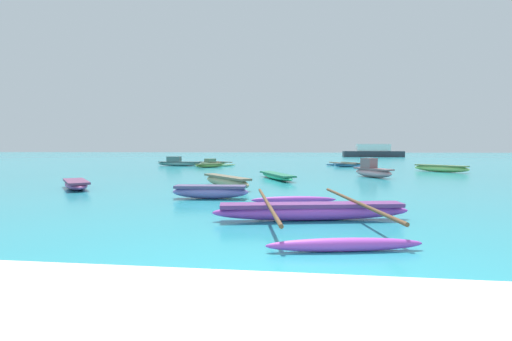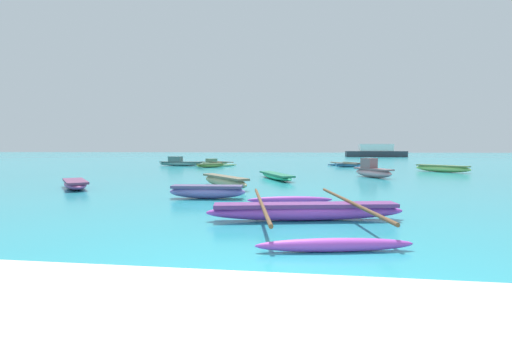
# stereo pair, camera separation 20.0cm
# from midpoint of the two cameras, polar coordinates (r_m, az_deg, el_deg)

# --- Properties ---
(ground_plane) EXTENTS (240.00, 240.00, 0.00)m
(ground_plane) POSITION_cam_midpoint_polar(r_m,az_deg,el_deg) (3.14, 4.66, -24.99)
(ground_plane) COLOR teal
(moored_boat_0) EXTENTS (2.20, 2.19, 0.30)m
(moored_boat_0) POSITION_cam_midpoint_polar(r_m,az_deg,el_deg) (27.13, -7.96, 0.87)
(moored_boat_0) COLOR #7FA64A
(moored_boat_0) RESTS_ON ground_plane
(moored_boat_1) EXTENTS (1.83, 2.50, 1.00)m
(moored_boat_1) POSITION_cam_midpoint_polar(r_m,az_deg,el_deg) (18.74, 18.51, -0.00)
(moored_boat_1) COLOR pink
(moored_boat_1) RESTS_ON ground_plane
(moored_boat_2) EXTENTS (2.32, 0.67, 0.40)m
(moored_boat_2) POSITION_cam_midpoint_polar(r_m,az_deg,el_deg) (10.35, -8.17, -3.43)
(moored_boat_2) COLOR #816EBB
(moored_boat_2) RESTS_ON ground_plane
(moored_boat_3) EXTENTS (2.49, 2.91, 0.45)m
(moored_boat_3) POSITION_cam_midpoint_polar(r_m,az_deg,el_deg) (13.19, -5.44, -1.76)
(moored_boat_3) COLOR tan
(moored_boat_3) RESTS_ON ground_plane
(moored_boat_4) EXTENTS (3.32, 4.55, 0.35)m
(moored_boat_4) POSITION_cam_midpoint_polar(r_m,az_deg,el_deg) (28.68, 14.91, 0.92)
(moored_boat_4) COLOR teal
(moored_boat_4) RESTS_ON ground_plane
(moored_boat_5) EXTENTS (4.16, 3.83, 0.62)m
(moored_boat_5) POSITION_cam_midpoint_polar(r_m,az_deg,el_deg) (29.97, -7.40, 1.21)
(moored_boat_5) COLOR #92CA93
(moored_boat_5) RESTS_ON ground_plane
(moored_boat_6) EXTENTS (3.90, 0.92, 0.81)m
(moored_boat_6) POSITION_cam_midpoint_polar(r_m,az_deg,el_deg) (29.83, -12.97, 1.29)
(moored_boat_6) COLOR #6FA3A2
(moored_boat_6) RESTS_ON ground_plane
(moored_boat_7) EXTENTS (2.12, 3.91, 0.29)m
(moored_boat_7) POSITION_cam_midpoint_polar(r_m,az_deg,el_deg) (16.66, 3.08, -0.89)
(moored_boat_7) COLOR #2ABD80
(moored_boat_7) RESTS_ON ground_plane
(moored_boat_8) EXTENTS (2.17, 2.38, 0.32)m
(moored_boat_8) POSITION_cam_midpoint_polar(r_m,az_deg,el_deg) (14.37, -28.16, -2.00)
(moored_boat_8) COLOR #AB4F8F
(moored_boat_8) RESTS_ON ground_plane
(moored_boat_9) EXTENTS (2.76, 2.89, 0.44)m
(moored_boat_9) POSITION_cam_midpoint_polar(r_m,az_deg,el_deg) (24.65, 28.21, 0.36)
(moored_boat_9) COLOR #A3CD69
(moored_boat_9) RESTS_ON ground_plane
(moored_boat_10) EXTENTS (4.17, 4.90, 0.42)m
(moored_boat_10) POSITION_cam_midpoint_polar(r_m,az_deg,el_deg) (7.29, 8.47, -6.71)
(moored_boat_10) COLOR #AF44BD
(moored_boat_10) RESTS_ON ground_plane
(distant_ferry) EXTENTS (10.09, 2.22, 2.22)m
(distant_ferry) POSITION_cam_midpoint_polar(r_m,az_deg,el_deg) (62.88, 18.81, 2.98)
(distant_ferry) COLOR #2D333D
(distant_ferry) RESTS_ON ground_plane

